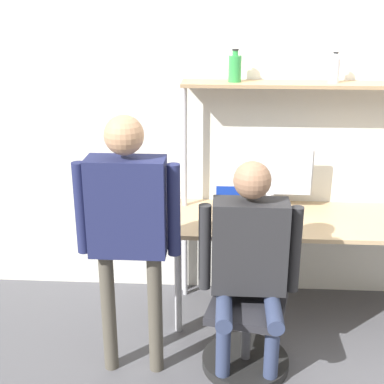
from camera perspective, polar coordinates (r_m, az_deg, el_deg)
The scene contains 12 objects.
ground_plane at distance 3.97m, azimuth 13.74°, elevation -15.23°, with size 12.00×12.00×0.00m, color #4C4C51.
wall_back at distance 4.10m, azimuth 13.56°, elevation 6.75°, with size 8.00×0.06×2.70m.
desk at distance 3.95m, azimuth 13.69°, elevation -3.74°, with size 2.15×0.70×0.77m.
shelf_unit at distance 3.91m, azimuth 14.12°, elevation 8.02°, with size 2.04×0.26×1.70m.
monitor at distance 3.96m, azimuth 8.42°, elevation 1.80°, with size 0.61×0.20×0.47m.
laptop at distance 3.75m, azimuth 4.91°, elevation -2.15°, with size 0.35×0.26×0.25m.
cell_phone at distance 3.79m, azimuth 8.81°, elevation -3.13°, with size 0.07×0.15×0.01m.
office_chair at distance 3.55m, azimuth 5.95°, elevation -13.93°, with size 0.56×0.56×0.91m.
person_seated at distance 3.24m, azimuth 6.17°, elevation -6.50°, with size 0.62×0.47×1.37m.
person_standing at distance 3.12m, azimuth -6.89°, elevation -2.57°, with size 0.62×0.22×1.65m.
bottle_clear at distance 3.87m, azimuth 14.95°, elevation 12.48°, with size 0.07×0.07×0.21m.
bottle_green at distance 3.79m, azimuth 4.60°, elevation 13.05°, with size 0.09×0.09×0.22m.
Camera 1 is at (-0.72, -3.19, 2.25)m, focal length 50.00 mm.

